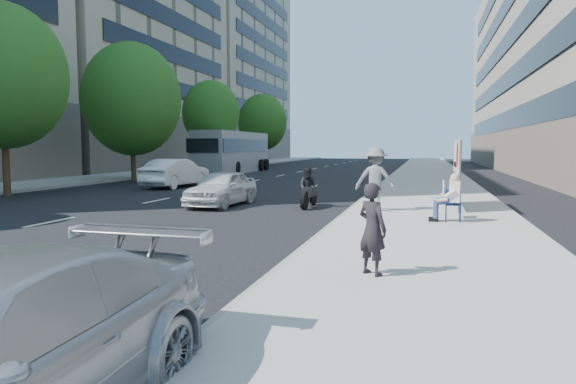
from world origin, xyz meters
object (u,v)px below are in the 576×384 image
(pedestrian_woman, at_px, (372,229))
(protest_banner, at_px, (456,169))
(jogger, at_px, (376,179))
(motorcycle, at_px, (309,190))
(white_sedan_mid, at_px, (176,173))
(white_sedan_near, at_px, (221,188))
(seated_protester, at_px, (449,195))
(bus, at_px, (233,153))

(pedestrian_woman, relative_size, protest_banner, 0.47)
(jogger, bearing_deg, motorcycle, -26.75)
(pedestrian_woman, relative_size, white_sedan_mid, 0.32)
(pedestrian_woman, xyz_separation_m, protest_banner, (1.76, 9.64, 0.52))
(white_sedan_near, xyz_separation_m, white_sedan_mid, (-5.56, 7.23, 0.10))
(seated_protester, bearing_deg, protest_banner, 84.03)
(pedestrian_woman, bearing_deg, motorcycle, -35.03)
(seated_protester, distance_m, bus, 29.63)
(white_sedan_near, relative_size, bus, 0.31)
(seated_protester, height_order, bus, bus)
(white_sedan_mid, bearing_deg, motorcycle, 146.44)
(protest_banner, distance_m, white_sedan_near, 8.17)
(protest_banner, height_order, white_sedan_near, protest_banner)
(white_sedan_near, bearing_deg, white_sedan_mid, 130.47)
(pedestrian_woman, distance_m, motorcycle, 10.06)
(protest_banner, relative_size, bus, 0.25)
(white_sedan_near, distance_m, motorcycle, 3.21)
(white_sedan_mid, distance_m, motorcycle, 11.22)
(seated_protester, bearing_deg, motorcycle, 144.39)
(seated_protester, distance_m, pedestrian_woman, 6.42)
(jogger, distance_m, white_sedan_mid, 14.02)
(jogger, distance_m, motorcycle, 2.86)
(jogger, bearing_deg, pedestrian_woman, 97.95)
(seated_protester, bearing_deg, pedestrian_woman, -102.62)
(white_sedan_mid, bearing_deg, bus, -75.47)
(seated_protester, xyz_separation_m, bus, (-15.80, 25.05, 0.76))
(white_sedan_near, xyz_separation_m, bus, (-8.02, 22.00, 0.99))
(bus, bearing_deg, white_sedan_near, -71.88)
(seated_protester, xyz_separation_m, motorcycle, (-4.58, 3.28, -0.24))
(jogger, height_order, white_sedan_near, jogger)
(protest_banner, relative_size, white_sedan_mid, 0.67)
(pedestrian_woman, height_order, motorcycle, pedestrian_woman)
(jogger, height_order, protest_banner, protest_banner)
(seated_protester, distance_m, jogger, 2.85)
(jogger, relative_size, white_sedan_mid, 0.44)
(jogger, distance_m, white_sedan_near, 5.79)
(pedestrian_woman, distance_m, bus, 34.48)
(white_sedan_near, bearing_deg, motorcycle, 6.84)
(white_sedan_mid, distance_m, bus, 15.00)
(white_sedan_mid, bearing_deg, white_sedan_near, 132.65)
(white_sedan_mid, bearing_deg, jogger, 148.24)
(pedestrian_woman, height_order, protest_banner, protest_banner)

